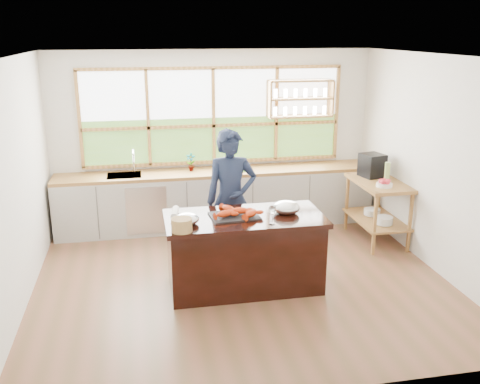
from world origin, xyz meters
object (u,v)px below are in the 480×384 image
object	(u,v)px
island	(244,252)
espresso_machine	(372,165)
wicker_basket	(182,225)
cook	(231,199)

from	to	relation	value
island	espresso_machine	distance (m)	2.65
island	wicker_basket	bearing A→B (deg)	-155.64
cook	espresso_machine	size ratio (longest dim) A/B	5.31
island	wicker_basket	distance (m)	0.98
cook	espresso_machine	bearing A→B (deg)	16.86
cook	espresso_machine	world-z (taller)	cook
cook	island	bearing A→B (deg)	-87.26
cook	wicker_basket	bearing A→B (deg)	-126.34
espresso_machine	wicker_basket	world-z (taller)	espresso_machine
cook	espresso_machine	xyz separation A→B (m)	(2.23, 0.71, 0.17)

